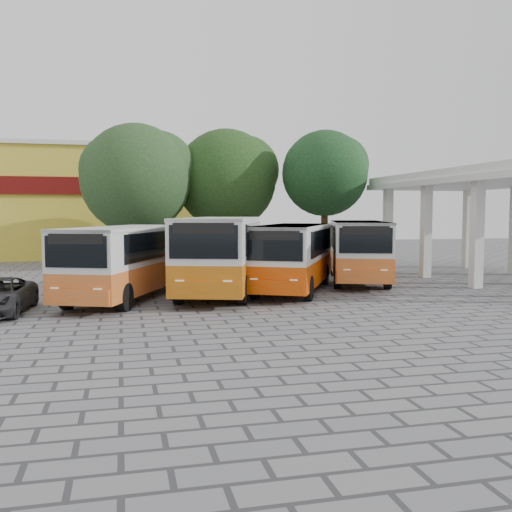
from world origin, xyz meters
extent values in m
plane|color=slate|center=(0.00, 0.00, 0.00)|extent=(90.00, 90.00, 0.00)
cube|color=silver|center=(7.85, 10.50, 2.50)|extent=(0.45, 0.45, 5.00)
cube|color=silver|center=(13.15, 10.50, 2.50)|extent=(0.45, 0.45, 5.00)
cube|color=silver|center=(10.50, 4.00, 5.20)|extent=(6.60, 15.60, 0.40)
cube|color=silver|center=(10.50, 4.00, 4.85)|extent=(6.80, 15.80, 0.30)
cube|color=gold|center=(-11.00, 26.00, 4.00)|extent=(20.00, 10.00, 8.00)
cube|color=#590C0A|center=(-11.00, 20.90, 5.20)|extent=(20.00, 0.20, 1.20)
cube|color=silver|center=(-11.00, 26.00, 8.15)|extent=(20.40, 10.40, 0.30)
cube|color=#CC5F22|center=(-7.37, 1.95, 0.87)|extent=(5.10, 8.03, 1.02)
cube|color=silver|center=(-7.37, 1.95, 2.09)|extent=(5.10, 8.03, 1.42)
cube|color=silver|center=(-7.37, 1.95, 2.75)|extent=(5.15, 8.05, 0.12)
cube|color=black|center=(-8.55, 1.95, 2.11)|extent=(2.49, 5.91, 1.02)
cube|color=black|center=(-6.19, 1.95, 2.11)|extent=(2.49, 5.91, 1.02)
cube|color=black|center=(-7.37, -1.94, 2.11)|extent=(1.94, 0.84, 1.02)
cube|color=black|center=(-7.37, -1.94, 2.51)|extent=(1.72, 0.76, 0.33)
cylinder|color=black|center=(-8.42, -0.57, 0.48)|extent=(0.27, 0.97, 0.97)
cylinder|color=black|center=(-6.33, -0.57, 0.48)|extent=(0.27, 0.97, 0.97)
cylinder|color=black|center=(-8.42, 4.46, 0.48)|extent=(0.27, 0.97, 0.97)
cylinder|color=black|center=(-6.33, 4.46, 0.48)|extent=(0.27, 0.97, 0.97)
cube|color=#B85D0A|center=(-3.47, 2.67, 0.98)|extent=(5.08, 9.05, 1.14)
cube|color=silver|center=(-3.47, 2.67, 2.35)|extent=(5.08, 9.05, 1.59)
cube|color=silver|center=(-3.47, 2.67, 3.08)|extent=(5.13, 9.06, 0.13)
cube|color=black|center=(-4.79, 2.67, 2.36)|extent=(2.20, 6.84, 1.14)
cube|color=black|center=(-2.15, 2.67, 2.36)|extent=(2.20, 6.84, 1.14)
cube|color=black|center=(-3.47, -1.69, 2.36)|extent=(2.24, 0.75, 1.14)
cube|color=black|center=(-3.47, -1.69, 2.82)|extent=(1.98, 0.68, 0.37)
cylinder|color=black|center=(-4.64, -0.15, 0.54)|extent=(0.30, 1.08, 1.08)
cylinder|color=black|center=(-2.30, -0.15, 0.54)|extent=(0.30, 1.08, 1.08)
cylinder|color=black|center=(-4.64, 5.48, 0.54)|extent=(0.30, 1.08, 1.08)
cylinder|color=black|center=(-2.30, 5.48, 0.54)|extent=(0.30, 1.08, 1.08)
cube|color=#C23C00|center=(-0.37, 2.70, 0.88)|extent=(5.63, 8.00, 1.02)
cube|color=silver|center=(-0.37, 2.70, 2.11)|extent=(5.63, 8.00, 1.43)
cube|color=silver|center=(-0.37, 2.70, 2.77)|extent=(5.67, 8.02, 0.12)
cube|color=black|center=(-1.55, 2.70, 2.12)|extent=(2.97, 5.75, 1.02)
cube|color=black|center=(0.82, 2.70, 2.12)|extent=(2.97, 5.75, 1.02)
cube|color=black|center=(-0.37, -1.22, 2.12)|extent=(1.89, 1.00, 1.02)
cube|color=black|center=(-0.37, -1.22, 2.53)|extent=(1.67, 0.90, 0.33)
cylinder|color=black|center=(-1.42, 0.17, 0.49)|extent=(0.27, 0.97, 0.97)
cylinder|color=black|center=(0.69, 0.17, 0.49)|extent=(0.27, 0.97, 0.97)
cylinder|color=black|center=(-1.42, 5.23, 0.49)|extent=(0.27, 0.97, 0.97)
cylinder|color=black|center=(0.69, 5.23, 0.49)|extent=(0.27, 0.97, 0.97)
cube|color=#CB5E1F|center=(3.68, 5.18, 0.91)|extent=(4.94, 8.41, 1.06)
cube|color=silver|center=(3.68, 5.18, 2.18)|extent=(4.94, 8.41, 1.48)
cube|color=silver|center=(3.68, 5.18, 2.86)|extent=(4.99, 8.43, 0.12)
cube|color=black|center=(2.45, 5.18, 2.20)|extent=(2.24, 6.30, 1.06)
cube|color=black|center=(4.91, 5.18, 2.20)|extent=(2.24, 6.30, 1.06)
cube|color=black|center=(3.68, 1.13, 2.20)|extent=(2.06, 0.76, 1.06)
cube|color=black|center=(3.68, 1.13, 2.62)|extent=(1.83, 0.69, 0.34)
cylinder|color=black|center=(2.59, 2.56, 0.50)|extent=(0.28, 1.01, 1.01)
cylinder|color=black|center=(4.77, 2.56, 0.50)|extent=(0.28, 1.01, 1.01)
cylinder|color=black|center=(2.59, 7.80, 0.50)|extent=(0.28, 1.01, 1.01)
cylinder|color=black|center=(4.77, 7.80, 0.50)|extent=(0.28, 1.01, 1.01)
cylinder|color=#382C1A|center=(-6.57, 14.07, 1.99)|extent=(0.43, 0.43, 3.98)
sphere|color=#1E3C17|center=(-6.57, 14.07, 5.33)|extent=(6.47, 6.47, 6.47)
sphere|color=#1E3C17|center=(-5.27, 14.37, 5.98)|extent=(4.53, 4.53, 4.53)
sphere|color=#1E3C17|center=(-7.70, 13.87, 5.81)|extent=(4.21, 4.21, 4.21)
cylinder|color=black|center=(-0.97, 15.20, 2.01)|extent=(0.48, 0.48, 4.01)
sphere|color=#18380E|center=(-0.97, 15.20, 5.43)|extent=(6.31, 6.31, 6.31)
sphere|color=#18380E|center=(0.29, 15.50, 6.06)|extent=(4.41, 4.41, 4.41)
sphere|color=#18380E|center=(-2.08, 15.00, 5.91)|extent=(4.10, 4.10, 4.10)
cylinder|color=#3E2E14|center=(4.64, 12.55, 2.01)|extent=(0.42, 0.42, 4.01)
sphere|color=#0E3411|center=(4.64, 12.55, 5.73)|extent=(5.20, 5.20, 5.20)
sphere|color=#0E3411|center=(5.69, 12.85, 6.25)|extent=(3.64, 3.64, 3.64)
sphere|color=#0E3411|center=(3.73, 12.35, 6.12)|extent=(3.38, 3.38, 3.38)
camera|label=1|loc=(-7.44, -20.41, 3.33)|focal=40.00mm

